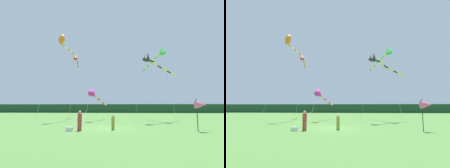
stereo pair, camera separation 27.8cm
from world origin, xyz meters
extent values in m
plane|color=#477533|center=(0.00, 0.00, 0.00)|extent=(120.00, 120.00, 0.00)
cube|color=#1E4228|center=(0.00, 45.00, 1.47)|extent=(108.00, 3.33, 2.93)
cylinder|color=#B23338|center=(-2.34, -1.79, 0.40)|extent=(0.17, 0.17, 0.81)
cylinder|color=#B23338|center=(-2.15, -1.79, 0.40)|extent=(0.17, 0.17, 0.81)
cylinder|color=#B23338|center=(-2.24, -1.79, 1.13)|extent=(0.37, 0.37, 0.64)
sphere|color=tan|center=(-2.24, -1.79, 1.57)|extent=(0.24, 0.24, 0.24)
cylinder|color=olive|center=(0.48, -0.98, 0.32)|extent=(0.13, 0.13, 0.64)
cylinder|color=olive|center=(0.63, -0.98, 0.32)|extent=(0.13, 0.13, 0.64)
cylinder|color=olive|center=(0.55, -0.98, 0.89)|extent=(0.29, 0.29, 0.51)
sphere|color=tan|center=(0.55, -0.98, 1.24)|extent=(0.19, 0.19, 0.19)
cube|color=silver|center=(-3.05, -2.01, 0.17)|extent=(0.56, 0.31, 0.33)
cylinder|color=black|center=(7.62, -1.50, 1.34)|extent=(0.06, 0.06, 2.67)
cone|color=#E5598C|center=(7.97, -1.50, 2.19)|extent=(0.90, 0.70, 0.70)
cylinder|color=#B2B2B2|center=(-3.10, 5.59, 2.11)|extent=(0.44, 3.83, 4.24)
cone|color=#E026B2|center=(-2.89, 7.49, 4.23)|extent=(1.15, 1.61, 1.53)
cylinder|color=#E026B2|center=(-2.74, 7.94, 3.65)|extent=(0.50, 0.99, 0.41)
cylinder|color=yellow|center=(-2.53, 8.84, 3.43)|extent=(0.34, 1.00, 0.44)
cylinder|color=#E026B2|center=(-2.30, 9.75, 3.17)|extent=(0.53, 1.00, 0.46)
cylinder|color=yellow|center=(-2.06, 10.65, 2.93)|extent=(0.36, 1.00, 0.41)
cylinder|color=#E026B2|center=(-1.84, 11.55, 2.66)|extent=(0.50, 1.01, 0.51)
cylinder|color=yellow|center=(-1.57, 12.45, 2.44)|extent=(0.43, 0.98, 0.32)
cylinder|color=#B2B2B2|center=(3.66, 5.22, 4.34)|extent=(2.02, 1.77, 8.69)
cone|color=black|center=(4.65, 6.09, 8.69)|extent=(1.65, 1.63, 1.37)
cylinder|color=black|center=(5.13, 6.41, 8.16)|extent=(1.08, 0.80, 0.35)
cylinder|color=yellow|center=(5.93, 7.18, 7.95)|extent=(0.84, 1.09, 0.48)
cylinder|color=black|center=(6.63, 8.08, 7.70)|extent=(0.92, 1.02, 0.40)
cylinder|color=yellow|center=(7.46, 8.85, 7.45)|extent=(1.07, 0.87, 0.50)
cylinder|color=black|center=(8.30, 9.61, 7.24)|extent=(0.93, 0.99, 0.32)
cylinder|color=yellow|center=(9.17, 10.32, 7.01)|extent=(1.13, 0.78, 0.54)
cylinder|color=#B2B2B2|center=(-7.24, 12.64, 5.68)|extent=(0.37, 3.93, 11.36)
cone|color=red|center=(-7.41, 14.60, 11.36)|extent=(0.89, 1.14, 1.20)
cylinder|color=red|center=(-7.43, 14.79, 10.90)|extent=(0.25, 0.46, 0.31)
cylinder|color=yellow|center=(-7.44, 15.16, 10.81)|extent=(0.23, 0.42, 0.25)
cylinder|color=red|center=(-7.40, 15.54, 10.72)|extent=(0.25, 0.46, 0.32)
cylinder|color=yellow|center=(-7.39, 15.91, 10.62)|extent=(0.22, 0.42, 0.27)
cylinder|color=red|center=(-7.45, 16.28, 10.53)|extent=(0.31, 0.47, 0.30)
cylinder|color=yellow|center=(-7.55, 16.65, 10.43)|extent=(0.31, 0.46, 0.28)
cylinder|color=red|center=(-7.63, 17.02, 10.33)|extent=(0.26, 0.46, 0.31)
cylinder|color=yellow|center=(-7.71, 17.38, 10.24)|extent=(0.31, 0.45, 0.27)
cylinder|color=red|center=(-7.74, 17.75, 10.14)|extent=(0.26, 0.47, 0.32)
cylinder|color=#B2B2B2|center=(7.68, 7.35, 5.21)|extent=(0.93, 2.67, 10.42)
cone|color=green|center=(7.23, 8.67, 10.42)|extent=(1.27, 1.47, 1.54)
cylinder|color=green|center=(7.10, 8.95, 9.85)|extent=(0.45, 0.65, 0.26)
cylinder|color=yellow|center=(6.82, 9.48, 9.72)|extent=(0.50, 0.68, 0.39)
cylinder|color=green|center=(6.55, 10.02, 9.58)|extent=(0.43, 0.66, 0.28)
cylinder|color=yellow|center=(6.31, 10.57, 9.43)|extent=(0.46, 0.69, 0.40)
cylinder|color=green|center=(6.03, 11.11, 9.23)|extent=(0.51, 0.68, 0.39)
cylinder|color=yellow|center=(5.79, 11.66, 9.03)|extent=(0.38, 0.69, 0.38)
cylinder|color=green|center=(5.65, 12.24, 8.86)|extent=(0.33, 0.68, 0.35)
cylinder|color=yellow|center=(5.43, 12.80, 8.68)|extent=(0.50, 0.68, 0.40)
cylinder|color=green|center=(5.12, 13.32, 8.47)|extent=(0.53, 0.67, 0.39)
cylinder|color=#B2B2B2|center=(-7.95, 4.64, 5.85)|extent=(1.19, 4.67, 11.71)
ellipsoid|color=orange|center=(-7.36, 6.96, 11.70)|extent=(1.15, 1.28, 1.77)
cylinder|color=orange|center=(-7.27, 7.29, 10.97)|extent=(0.40, 0.75, 0.34)
cylinder|color=white|center=(-7.02, 7.91, 10.81)|extent=(0.50, 0.74, 0.35)
cylinder|color=orange|center=(-6.83, 8.55, 10.69)|extent=(0.28, 0.72, 0.29)
cylinder|color=white|center=(-6.73, 9.22, 10.60)|extent=(0.33, 0.73, 0.28)
cylinder|color=orange|center=(-6.53, 9.87, 10.45)|extent=(0.48, 0.76, 0.41)
cylinder|color=white|center=(-6.26, 10.49, 10.30)|extent=(0.47, 0.72, 0.27)
camera|label=1|loc=(1.51, -16.72, 2.01)|focal=28.07mm
camera|label=2|loc=(1.79, -16.70, 2.01)|focal=28.07mm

